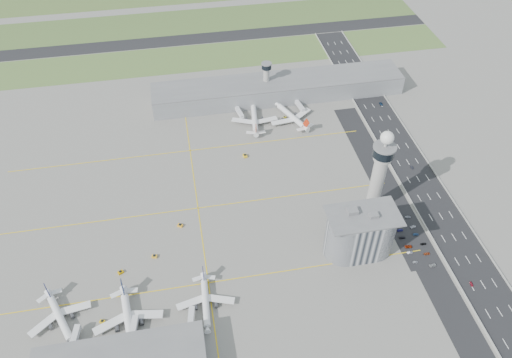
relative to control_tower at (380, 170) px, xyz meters
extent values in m
plane|color=gray|center=(-72.00, -8.00, -35.04)|extent=(1000.00, 1000.00, 0.00)
cube|color=#4B642F|center=(-92.00, 217.00, -35.00)|extent=(480.00, 50.00, 0.08)
cube|color=#3C582A|center=(-92.00, 292.00, -35.00)|extent=(480.00, 60.00, 0.08)
cube|color=black|center=(-92.00, 254.00, -34.98)|extent=(480.00, 22.00, 0.10)
cube|color=black|center=(43.00, -8.00, -34.99)|extent=(28.00, 500.00, 0.10)
cube|color=#9E9E99|center=(29.00, -8.00, -34.44)|extent=(0.60, 500.00, 1.20)
cube|color=#9E9E99|center=(57.00, -8.00, -34.44)|extent=(0.60, 500.00, 1.20)
cube|color=black|center=(18.00, -18.00, -35.00)|extent=(18.00, 260.00, 0.08)
cube|color=black|center=(16.00, -30.00, -34.99)|extent=(20.00, 44.00, 0.10)
cube|color=yellow|center=(-112.00, -38.00, -35.04)|extent=(260.00, 0.60, 0.01)
cube|color=yellow|center=(-112.00, 22.00, -35.04)|extent=(260.00, 0.60, 0.01)
cube|color=yellow|center=(-112.00, 82.00, -35.04)|extent=(260.00, 0.60, 0.01)
cube|color=yellow|center=(-112.00, 22.00, -35.04)|extent=(0.60, 260.00, 0.01)
cylinder|color=#ADAAA5|center=(0.00, 0.00, -11.04)|extent=(8.40, 8.40, 48.00)
cylinder|color=#ADAAA5|center=(0.00, 0.00, 10.96)|extent=(11.00, 11.00, 4.00)
cylinder|color=black|center=(0.00, 0.00, 14.96)|extent=(13.00, 13.00, 6.00)
cylinder|color=slate|center=(0.00, 0.00, 18.46)|extent=(14.00, 14.00, 1.00)
cylinder|color=#ADAAA5|center=(0.00, 0.00, 20.96)|extent=(1.60, 1.60, 5.00)
sphere|color=white|center=(0.00, 0.00, 25.46)|extent=(8.00, 8.00, 8.00)
cylinder|color=#ADAAA5|center=(-42.00, 142.00, -21.04)|extent=(5.00, 5.00, 28.00)
cylinder|color=black|center=(-42.00, 142.00, -6.04)|extent=(8.00, 8.00, 4.00)
cylinder|color=slate|center=(-42.00, 142.00, -3.54)|extent=(8.60, 8.60, 0.80)
cube|color=#B2B2B7|center=(-20.00, -30.00, -20.04)|extent=(18.00, 24.00, 30.00)
cylinder|color=#B2B2B7|center=(-29.00, -30.00, -20.04)|extent=(24.00, 24.00, 30.00)
cylinder|color=#B2B2B7|center=(-11.00, -30.00, -20.04)|extent=(24.00, 24.00, 30.00)
cube|color=slate|center=(-20.00, -30.00, -4.64)|extent=(42.00, 24.00, 0.80)
cube|color=slate|center=(-26.00, -27.00, -3.04)|extent=(6.00, 5.00, 3.00)
cube|color=slate|center=(-15.00, -32.00, -3.34)|extent=(5.00, 4.00, 2.40)
cube|color=gray|center=(-32.00, 140.00, -27.54)|extent=(210.00, 32.00, 15.00)
cube|color=slate|center=(-32.00, 140.00, -19.64)|extent=(210.00, 32.00, 0.80)
imported|color=#B5B8C3|center=(11.12, -46.17, -34.50)|extent=(3.34, 1.69, 1.09)
imported|color=#A3A4B1|center=(10.82, -38.87, -34.42)|extent=(3.86, 1.66, 1.24)
imported|color=maroon|center=(11.85, -34.38, -34.41)|extent=(4.72, 2.54, 1.26)
imported|color=black|center=(10.90, -26.88, -34.48)|extent=(3.95, 1.79, 1.12)
imported|color=navy|center=(11.85, -21.03, -34.38)|extent=(3.94, 1.73, 1.32)
imported|color=white|center=(10.06, -13.00, -34.47)|extent=(3.64, 1.75, 1.15)
imported|color=#959799|center=(20.28, -50.31, -34.42)|extent=(4.67, 2.52, 1.24)
imported|color=#99401C|center=(20.62, -41.51, -34.47)|extent=(4.00, 1.72, 1.15)
imported|color=black|center=(21.69, -34.02, -34.42)|extent=(3.67, 1.57, 1.24)
imported|color=navy|center=(20.18, -26.03, -34.47)|extent=(3.56, 1.47, 1.14)
imported|color=silver|center=(21.10, -19.70, -34.50)|extent=(4.09, 2.24, 1.08)
imported|color=gray|center=(21.11, -11.13, -34.43)|extent=(4.34, 2.06, 1.22)
imported|color=maroon|center=(36.39, -66.71, -34.49)|extent=(1.46, 3.31, 1.11)
imported|color=black|center=(43.27, 33.54, -34.50)|extent=(1.67, 3.44, 1.09)
imported|color=#152B4A|center=(50.05, 112.58, -34.44)|extent=(2.14, 4.40, 1.20)
imported|color=gray|center=(36.46, 171.86, -34.43)|extent=(1.63, 3.64, 1.22)
camera|label=1|loc=(-115.44, -207.42, 205.66)|focal=35.00mm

